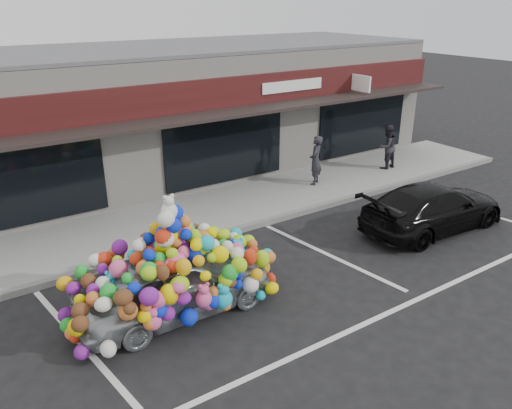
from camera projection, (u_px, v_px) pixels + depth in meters
ground at (235, 293)px, 10.58m from camera, size 90.00×90.00×0.00m
shop_building at (99, 119)px, 16.24m from camera, size 24.00×7.20×4.31m
sidewalk at (159, 224)px, 13.62m from camera, size 26.00×3.00×0.15m
kerb at (183, 245)px, 12.47m from camera, size 26.00×0.18×0.16m
parking_stripe_left at (79, 341)px, 9.09m from camera, size 0.73×4.37×0.01m
parking_stripe_mid at (329, 255)px, 12.16m from camera, size 0.73×4.37×0.01m
parking_stripe_right at (465, 207)px, 14.92m from camera, size 0.73×4.37×0.01m
lane_line at (382, 316)px, 9.83m from camera, size 14.00×0.12×0.01m
toy_car at (174, 276)px, 9.64m from camera, size 2.86×4.20×2.44m
black_sedan at (433, 207)px, 13.31m from camera, size 1.92×4.40×1.26m
pedestrian_a at (316, 160)px, 16.08m from camera, size 0.70×0.66×1.61m
pedestrian_b at (387, 147)px, 17.62m from camera, size 0.79×0.62×1.57m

